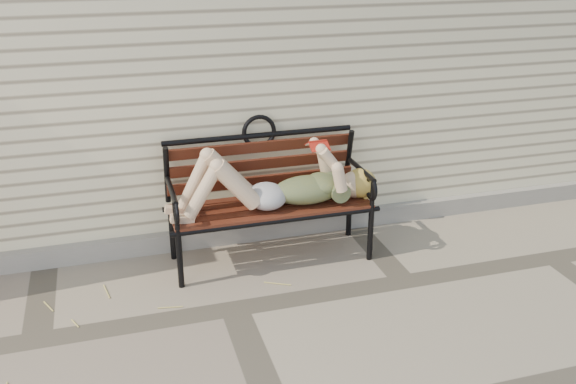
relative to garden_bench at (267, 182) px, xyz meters
name	(u,v)px	position (x,y,z in m)	size (l,w,h in m)	color
ground	(235,309)	(-0.42, -0.71, -0.59)	(80.00, 80.00, 0.00)	gray
house_wall	(166,20)	(-0.42, 2.29, 0.91)	(8.00, 4.00, 3.00)	#F6EBC0
foundation_strip	(209,236)	(-0.42, 0.26, -0.52)	(8.00, 0.10, 0.15)	#9E9B8F
garden_bench	(267,182)	(0.00, 0.00, 0.00)	(1.63, 0.65, 1.06)	black
reading_woman	(273,184)	(0.01, -0.13, 0.04)	(1.54, 0.35, 0.48)	#0A354A
straw_scatter	(62,367)	(-1.51, -1.03, -0.59)	(2.69, 1.75, 0.01)	tan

